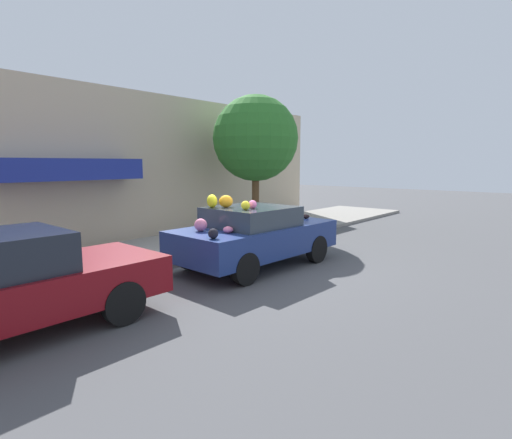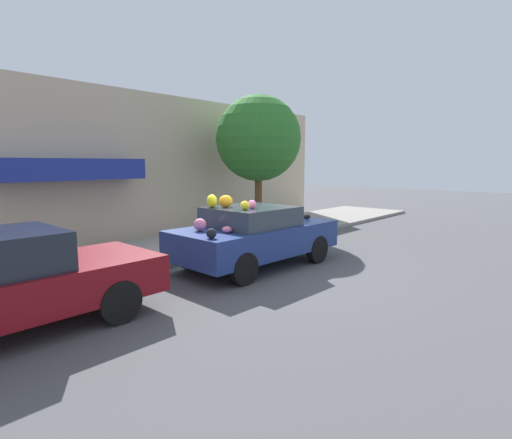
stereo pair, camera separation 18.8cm
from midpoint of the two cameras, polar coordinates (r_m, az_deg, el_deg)
The scene contains 6 objects.
ground_plane at distance 9.30m, azimuth -1.34°, elevation -6.46°, with size 60.00×60.00×0.00m, color #4C4C4F.
sidewalk_curb at distance 11.22m, azimuth -11.69°, elevation -3.81°, with size 24.00×3.20×0.11m.
building_facade at distance 12.74m, azimuth -18.66°, elevation 7.25°, with size 18.00×1.20×4.50m.
street_tree at distance 13.42m, azimuth -0.48°, elevation 11.46°, with size 2.81×2.81×4.43m.
fire_hydrant at distance 11.18m, azimuth -2.45°, elevation -1.59°, with size 0.20×0.20×0.70m.
art_car at distance 9.02m, azimuth -0.74°, elevation -2.12°, with size 3.98×1.95×1.66m.
Camera 1 is at (-6.77, -5.94, 2.32)m, focal length 28.00 mm.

